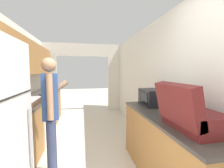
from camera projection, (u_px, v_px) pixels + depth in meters
wall_left at (9, 73)px, 2.67m from camera, size 0.38×7.20×2.50m
wall_right at (161, 85)px, 2.81m from camera, size 0.06×7.20×2.50m
wall_far_with_doorway at (83, 72)px, 5.48m from camera, size 3.15×0.06×2.50m
counter_left at (37, 117)px, 3.44m from camera, size 0.62×3.45×0.93m
counter_right at (167, 149)px, 2.03m from camera, size 0.62×1.90×0.93m
range_oven at (34, 120)px, 3.17m from camera, size 0.66×0.80×1.07m
person at (51, 114)px, 2.10m from camera, size 0.55×0.42×1.70m
suitcase at (188, 114)px, 1.51m from camera, size 0.50×0.62×0.48m
microwave at (154, 97)px, 2.58m from camera, size 0.39×0.45×0.28m
knife at (42, 95)px, 3.67m from camera, size 0.18×0.30×0.02m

